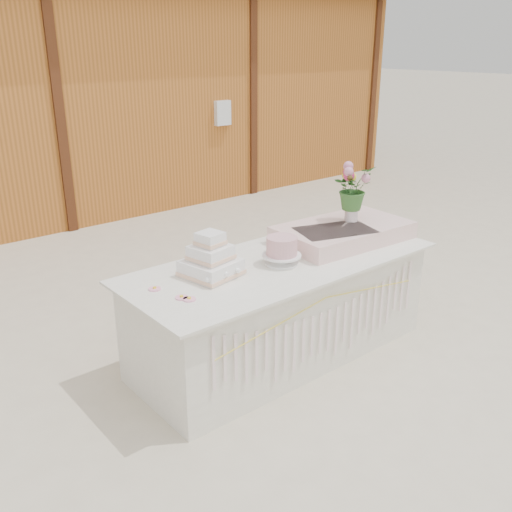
# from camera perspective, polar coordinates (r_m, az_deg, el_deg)

# --- Properties ---
(ground) EXTENTS (80.00, 80.00, 0.00)m
(ground) POSITION_cam_1_polar(r_m,az_deg,el_deg) (4.51, 2.46, -9.63)
(ground) COLOR beige
(ground) RESTS_ON ground
(barn) EXTENTS (12.60, 4.60, 3.30)m
(barn) POSITION_cam_1_polar(r_m,az_deg,el_deg) (9.27, -24.02, 15.28)
(barn) COLOR #AC6024
(barn) RESTS_ON ground
(cake_table) EXTENTS (2.40, 1.00, 0.77)m
(cake_table) POSITION_cam_1_polar(r_m,az_deg,el_deg) (4.33, 2.59, -5.23)
(cake_table) COLOR white
(cake_table) RESTS_ON ground
(wedding_cake) EXTENTS (0.40, 0.40, 0.31)m
(wedding_cake) POSITION_cam_1_polar(r_m,az_deg,el_deg) (3.89, -4.54, -0.52)
(wedding_cake) COLOR white
(wedding_cake) RESTS_ON cake_table
(pink_cake_stand) EXTENTS (0.28, 0.28, 0.20)m
(pink_cake_stand) POSITION_cam_1_polar(r_m,az_deg,el_deg) (4.08, 2.59, 0.70)
(pink_cake_stand) COLOR white
(pink_cake_stand) RESTS_ON cake_table
(satin_runner) EXTENTS (1.11, 0.69, 0.14)m
(satin_runner) POSITION_cam_1_polar(r_m,az_deg,el_deg) (4.64, 8.71, 2.35)
(satin_runner) COLOR beige
(satin_runner) RESTS_ON cake_table
(flower_vase) EXTENTS (0.11, 0.11, 0.15)m
(flower_vase) POSITION_cam_1_polar(r_m,az_deg,el_deg) (4.70, 9.52, 4.36)
(flower_vase) COLOR #AEAFB3
(flower_vase) RESTS_ON satin_runner
(bouquet) EXTENTS (0.33, 0.29, 0.35)m
(bouquet) POSITION_cam_1_polar(r_m,az_deg,el_deg) (4.64, 9.70, 7.31)
(bouquet) COLOR #2B5B24
(bouquet) RESTS_ON flower_vase
(loose_flowers) EXTENTS (0.26, 0.42, 0.02)m
(loose_flowers) POSITION_cam_1_polar(r_m,az_deg,el_deg) (3.68, -8.87, -3.58)
(loose_flowers) COLOR #FD9ABE
(loose_flowers) RESTS_ON cake_table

